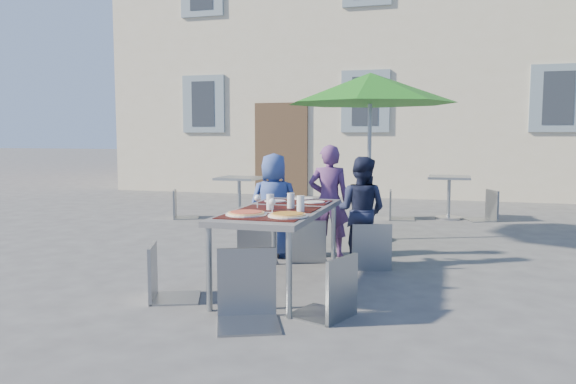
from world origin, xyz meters
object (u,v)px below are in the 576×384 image
(chair_5, at_px, (247,242))
(bg_chair_l_1, at_px, (397,187))
(pizza_near_right, at_px, (288,215))
(chair_2, at_px, (371,217))
(dining_table, at_px, (280,215))
(chair_1, at_px, (308,215))
(patio_umbrella, at_px, (370,90))
(chair_0, at_px, (256,211))
(chair_3, at_px, (163,238))
(child_0, at_px, (274,205))
(bg_chair_r_1, at_px, (487,187))
(chair_4, at_px, (332,248))
(bg_chair_l_0, at_px, (180,187))
(cafe_table_1, at_px, (449,190))
(pizza_near_left, at_px, (246,213))
(cafe_table_0, at_px, (239,191))
(bg_chair_r_0, at_px, (264,185))
(child_1, at_px, (329,201))
(child_2, at_px, (361,211))

(chair_5, xyz_separation_m, bg_chair_l_1, (0.61, 5.69, -0.07))
(pizza_near_right, height_order, chair_5, chair_5)
(bg_chair_l_1, bearing_deg, chair_2, -88.95)
(dining_table, bearing_deg, bg_chair_l_1, 82.05)
(chair_1, distance_m, patio_umbrella, 2.19)
(chair_0, relative_size, chair_3, 1.08)
(child_0, relative_size, chair_1, 1.34)
(chair_1, xyz_separation_m, bg_chair_l_1, (0.67, 3.55, 0.02))
(chair_0, xyz_separation_m, chair_3, (-0.30, -1.57, -0.05))
(bg_chair_r_1, bearing_deg, chair_0, -123.41)
(chair_4, distance_m, bg_chair_l_1, 5.44)
(bg_chair_l_0, relative_size, cafe_table_1, 1.27)
(bg_chair_r_1, bearing_deg, pizza_near_left, -112.65)
(chair_4, relative_size, cafe_table_0, 1.30)
(pizza_near_left, distance_m, chair_3, 0.76)
(chair_0, distance_m, chair_3, 1.60)
(child_0, height_order, bg_chair_l_1, child_0)
(chair_4, bearing_deg, dining_table, 130.90)
(pizza_near_left, bearing_deg, chair_5, -68.97)
(chair_2, bearing_deg, chair_4, -92.17)
(bg_chair_r_0, distance_m, bg_chair_l_1, 2.28)
(cafe_table_0, relative_size, bg_chair_r_0, 0.74)
(bg_chair_l_1, bearing_deg, cafe_table_0, -161.73)
(chair_3, xyz_separation_m, bg_chair_l_0, (-2.10, 4.43, 0.00))
(pizza_near_right, distance_m, chair_2, 1.56)
(child_1, height_order, bg_chair_r_0, child_1)
(child_1, height_order, chair_3, child_1)
(patio_umbrella, bearing_deg, cafe_table_1, 65.47)
(pizza_near_left, bearing_deg, chair_4, -18.02)
(chair_4, bearing_deg, child_2, 92.08)
(chair_1, bearing_deg, child_1, 63.25)
(cafe_table_0, height_order, cafe_table_1, cafe_table_1)
(pizza_near_right, bearing_deg, child_2, 77.71)
(pizza_near_left, bearing_deg, child_1, 81.06)
(child_1, relative_size, chair_3, 1.43)
(chair_1, xyz_separation_m, cafe_table_1, (1.53, 3.82, -0.03))
(chair_5, bearing_deg, bg_chair_l_0, 122.23)
(bg_chair_l_0, xyz_separation_m, bg_chair_r_0, (1.40, 0.38, 0.03))
(dining_table, relative_size, pizza_near_right, 5.42)
(chair_0, height_order, chair_5, chair_5)
(chair_0, distance_m, cafe_table_1, 4.55)
(bg_chair_r_0, bearing_deg, pizza_near_left, -73.11)
(child_1, bearing_deg, dining_table, 76.04)
(chair_0, distance_m, bg_chair_l_1, 3.97)
(pizza_near_right, relative_size, cafe_table_0, 0.47)
(pizza_near_right, height_order, bg_chair_r_1, bg_chair_r_1)
(dining_table, relative_size, child_1, 1.39)
(chair_2, xyz_separation_m, cafe_table_1, (0.79, 3.98, -0.06))
(pizza_near_right, height_order, chair_2, chair_2)
(pizza_near_left, relative_size, chair_1, 0.39)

